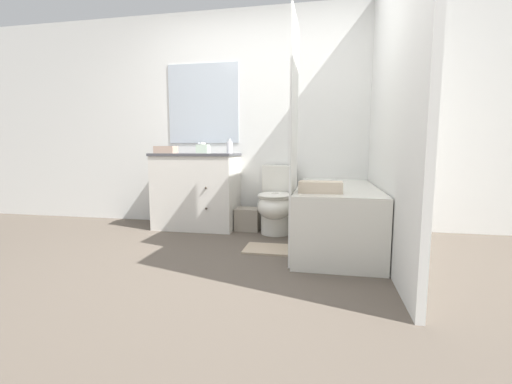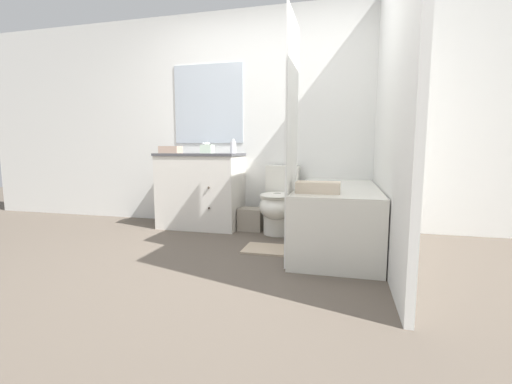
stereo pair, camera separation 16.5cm
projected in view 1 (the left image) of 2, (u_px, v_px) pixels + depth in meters
name	position (u px, v px, depth m)	size (l,w,h in m)	color
ground_plane	(223.00, 275.00, 2.50)	(14.00, 14.00, 0.00)	brown
wall_back	(263.00, 120.00, 3.99)	(8.00, 0.06, 2.50)	silver
wall_right	(386.00, 109.00, 2.92)	(0.05, 2.68, 2.50)	silver
vanity_cabinet	(197.00, 190.00, 3.95)	(0.94, 0.57, 0.86)	silver
sink_faucet	(201.00, 150.00, 4.06)	(0.14, 0.12, 0.12)	silver
toilet	(276.00, 203.00, 3.69)	(0.37, 0.68, 0.73)	silver
bathtub	(336.00, 216.00, 3.19)	(0.71, 1.52, 0.57)	silver
shower_curtain	(294.00, 142.00, 2.78)	(0.02, 0.59, 1.93)	white
wastebasket	(248.00, 219.00, 3.86)	(0.27, 0.23, 0.25)	gray
tissue_box	(203.00, 149.00, 3.89)	(0.13, 0.12, 0.12)	silver
soap_dispenser	(229.00, 147.00, 3.83)	(0.07, 0.07, 0.16)	silver
hand_towel_folded	(166.00, 150.00, 3.84)	(0.23, 0.15, 0.08)	tan
bath_towel_folded	(321.00, 187.00, 2.70)	(0.34, 0.18, 0.09)	beige
bath_mat	(272.00, 249.00, 3.10)	(0.49, 0.34, 0.02)	tan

